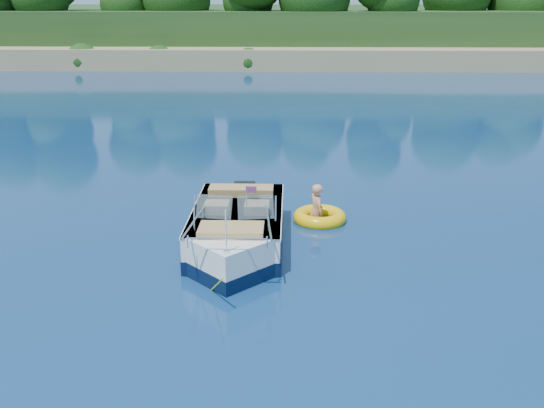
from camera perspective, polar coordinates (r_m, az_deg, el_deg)
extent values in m
plane|color=#0A254C|center=(11.09, -11.43, -8.23)|extent=(160.00, 160.00, 0.00)
cube|color=#957E56|center=(47.88, -1.35, 13.45)|extent=(170.00, 8.00, 2.00)
cube|color=#1A3615|center=(74.75, -0.26, 15.77)|extent=(170.00, 56.00, 6.00)
cylinder|color=#321F10|center=(54.15, -21.39, 15.60)|extent=(0.44, 0.44, 3.20)
cylinder|color=#321F10|center=(51.69, -1.14, 16.95)|extent=(0.44, 0.44, 3.60)
cylinder|color=#321F10|center=(52.67, 21.89, 15.16)|extent=(0.44, 0.44, 2.60)
cube|color=white|center=(12.99, -3.19, -2.39)|extent=(1.86, 3.51, 0.97)
cube|color=white|center=(11.47, -3.89, -5.38)|extent=(1.85, 1.85, 0.97)
cube|color=black|center=(13.04, -3.18, -2.94)|extent=(1.89, 3.54, 0.28)
cube|color=black|center=(11.52, -3.87, -5.99)|extent=(1.89, 1.89, 0.28)
cube|color=tan|center=(13.15, -3.12, -0.84)|extent=(1.49, 2.45, 0.09)
cube|color=white|center=(12.83, -3.23, -0.48)|extent=(1.90, 3.51, 0.06)
cube|color=black|center=(14.77, -2.58, 0.45)|extent=(0.51, 0.33, 0.83)
cube|color=#8C9EA5|center=(12.18, -5.46, -0.27)|extent=(0.75, 0.34, 0.45)
cube|color=#8C9EA5|center=(12.10, -1.54, -0.31)|extent=(0.75, 0.34, 0.45)
cube|color=tan|center=(12.65, -5.20, -0.68)|extent=(0.51, 0.51, 0.37)
cube|color=tan|center=(12.58, -1.43, -0.72)|extent=(0.51, 0.51, 0.37)
cube|color=tan|center=(13.70, -2.91, 0.91)|extent=(1.45, 0.51, 0.35)
cube|color=tan|center=(11.45, -3.85, -2.88)|extent=(1.22, 0.70, 0.31)
cylinder|color=white|center=(10.48, -4.35, -2.57)|extent=(0.03, 0.03, 0.79)
cube|color=red|center=(11.99, -1.96, 1.37)|extent=(0.20, 0.01, 0.13)
cube|color=silver|center=(10.58, -4.33, -4.50)|extent=(0.09, 0.06, 0.05)
cylinder|color=#F3FD1B|center=(10.50, -5.21, -7.56)|extent=(0.36, 0.95, 0.71)
torus|color=yellow|center=(14.29, 4.50, -1.26)|extent=(1.28, 1.28, 0.33)
torus|color=red|center=(14.29, 4.51, -1.19)|extent=(1.05, 1.05, 0.11)
imported|color=tan|center=(14.39, 4.12, -1.46)|extent=(0.60, 0.82, 1.47)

